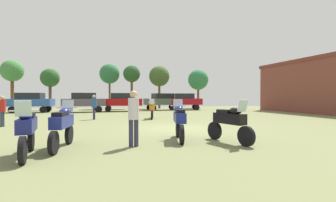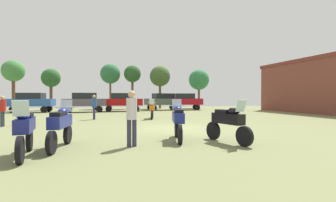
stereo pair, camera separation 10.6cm
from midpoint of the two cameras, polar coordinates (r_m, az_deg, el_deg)
name	(u,v)px [view 2 (the right image)]	position (r m, az deg, el deg)	size (l,w,h in m)	color
ground_plane	(177,128)	(12.42, 2.27, -6.41)	(44.00, 52.00, 0.02)	olive
motorcycle_1	(61,125)	(8.19, -23.41, -5.08)	(0.65, 2.23, 1.49)	black
motorcycle_2	(25,129)	(7.47, -30.04, -5.68)	(0.65, 2.23, 1.50)	black
motorcycle_5	(228,122)	(8.68, 14.21, -4.70)	(0.78, 2.12, 1.49)	black
motorcycle_6	(152,109)	(17.78, -3.55, -1.85)	(0.74, 2.06, 1.45)	black
motorcycle_7	(178,120)	(8.96, 2.69, -4.48)	(0.73, 2.16, 1.50)	black
car_1	(31,101)	(28.70, -29.17, 0.01)	(4.48, 2.30, 2.00)	black
car_2	(84,101)	(26.84, -18.87, 0.03)	(4.49, 2.31, 2.00)	black
car_3	(122,101)	(27.34, -10.46, 0.08)	(4.39, 2.02, 2.00)	black
car_4	(163,100)	(29.43, -1.01, 0.16)	(4.53, 2.45, 2.00)	black
car_5	(184,100)	(29.99, 3.96, 0.17)	(4.56, 2.58, 2.00)	black
person_1	(132,114)	(7.85, -8.08, -2.97)	(0.37, 0.37, 1.78)	#31304B
person_2	(94,105)	(17.85, -16.69, -0.93)	(0.37, 0.37, 1.73)	#2E2350
person_3	(2,109)	(15.68, -34.03, -1.50)	(0.35, 0.35, 1.65)	#2C3544
tree_1	(110,74)	(33.70, -13.22, 6.13)	(2.63, 2.63, 5.99)	brown
tree_2	(13,72)	(35.27, -32.32, 5.82)	(2.58, 2.58, 6.04)	brown
tree_3	(199,80)	(35.40, 7.30, 4.89)	(2.90, 2.90, 5.49)	brown
tree_4	(132,75)	(33.32, -8.21, 6.13)	(2.26, 2.26, 5.81)	brown
tree_5	(160,76)	(33.76, -1.80, 5.74)	(2.81, 2.81, 5.84)	brown
tree_6	(51,79)	(32.86, -25.55, 4.75)	(2.21, 2.21, 4.99)	brown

